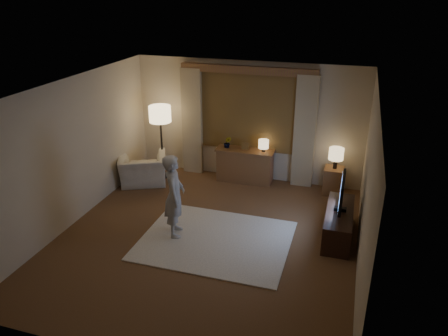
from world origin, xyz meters
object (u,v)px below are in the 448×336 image
at_px(person, 174,196).
at_px(armchair, 143,169).
at_px(sideboard, 245,166).
at_px(tv_stand, 338,223).
at_px(side_table, 333,181).

bearing_deg(person, armchair, 22.36).
height_order(sideboard, armchair, sideboard).
relative_size(sideboard, tv_stand, 0.86).
bearing_deg(sideboard, armchair, -159.53).
height_order(armchair, tv_stand, armchair).
relative_size(sideboard, person, 0.81).
distance_m(sideboard, person, 2.62).
relative_size(tv_stand, person, 0.95).
xyz_separation_m(sideboard, armchair, (-2.09, -0.78, -0.03)).
bearing_deg(armchair, tv_stand, 141.65).
bearing_deg(tv_stand, person, -163.91).
bearing_deg(person, tv_stand, -92.36).
xyz_separation_m(side_table, tv_stand, (0.22, -1.69, -0.03)).
bearing_deg(tv_stand, side_table, 97.24).
distance_m(sideboard, side_table, 1.91).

